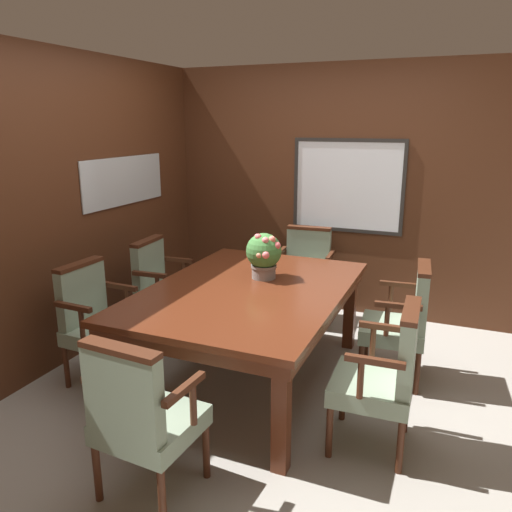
{
  "coord_description": "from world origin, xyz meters",
  "views": [
    {
      "loc": [
        1.32,
        -3.02,
        1.91
      ],
      "look_at": [
        -0.06,
        0.27,
        0.94
      ],
      "focal_mm": 35.0,
      "sensor_mm": 36.0,
      "label": 1
    }
  ],
  "objects_px": {
    "chair_left_near": "(96,318)",
    "chair_left_far": "(161,286)",
    "chair_head_far": "(305,271)",
    "chair_head_near": "(141,413)",
    "chair_right_far": "(403,318)",
    "chair_right_near": "(385,373)",
    "dining_table": "(248,299)",
    "potted_plant": "(264,254)"
  },
  "relations": [
    {
      "from": "chair_left_far",
      "to": "chair_right_near",
      "type": "bearing_deg",
      "value": -115.86
    },
    {
      "from": "chair_left_near",
      "to": "chair_head_near",
      "type": "height_order",
      "value": "same"
    },
    {
      "from": "dining_table",
      "to": "chair_head_near",
      "type": "height_order",
      "value": "chair_head_near"
    },
    {
      "from": "chair_head_far",
      "to": "chair_right_near",
      "type": "height_order",
      "value": "same"
    },
    {
      "from": "chair_left_near",
      "to": "chair_head_near",
      "type": "bearing_deg",
      "value": -128.58
    },
    {
      "from": "dining_table",
      "to": "chair_head_far",
      "type": "height_order",
      "value": "chair_head_far"
    },
    {
      "from": "chair_head_far",
      "to": "chair_left_near",
      "type": "bearing_deg",
      "value": -125.56
    },
    {
      "from": "chair_left_far",
      "to": "chair_head_near",
      "type": "distance_m",
      "value": 2.02
    },
    {
      "from": "dining_table",
      "to": "chair_left_far",
      "type": "height_order",
      "value": "chair_left_far"
    },
    {
      "from": "chair_head_near",
      "to": "chair_head_far",
      "type": "bearing_deg",
      "value": -86.81
    },
    {
      "from": "chair_right_far",
      "to": "chair_left_far",
      "type": "xyz_separation_m",
      "value": [
        -2.07,
        -0.05,
        0.0
      ]
    },
    {
      "from": "dining_table",
      "to": "chair_left_far",
      "type": "bearing_deg",
      "value": 158.01
    },
    {
      "from": "chair_left_near",
      "to": "potted_plant",
      "type": "height_order",
      "value": "potted_plant"
    },
    {
      "from": "chair_right_near",
      "to": "dining_table",
      "type": "bearing_deg",
      "value": -114.47
    },
    {
      "from": "potted_plant",
      "to": "chair_right_near",
      "type": "bearing_deg",
      "value": -33.7
    },
    {
      "from": "dining_table",
      "to": "potted_plant",
      "type": "bearing_deg",
      "value": 85.69
    },
    {
      "from": "chair_right_near",
      "to": "chair_left_near",
      "type": "relative_size",
      "value": 1.0
    },
    {
      "from": "chair_head_far",
      "to": "chair_right_near",
      "type": "relative_size",
      "value": 1.0
    },
    {
      "from": "chair_head_near",
      "to": "potted_plant",
      "type": "bearing_deg",
      "value": -87.17
    },
    {
      "from": "chair_right_far",
      "to": "dining_table",
      "type": "bearing_deg",
      "value": -71.12
    },
    {
      "from": "chair_left_far",
      "to": "chair_left_near",
      "type": "relative_size",
      "value": 1.0
    },
    {
      "from": "chair_left_near",
      "to": "chair_head_near",
      "type": "distance_m",
      "value": 1.39
    },
    {
      "from": "dining_table",
      "to": "chair_right_far",
      "type": "height_order",
      "value": "chair_right_far"
    },
    {
      "from": "chair_left_far",
      "to": "potted_plant",
      "type": "height_order",
      "value": "potted_plant"
    },
    {
      "from": "chair_right_near",
      "to": "chair_head_near",
      "type": "bearing_deg",
      "value": -51.96
    },
    {
      "from": "chair_left_far",
      "to": "chair_head_near",
      "type": "bearing_deg",
      "value": -153.49
    },
    {
      "from": "chair_left_near",
      "to": "chair_left_far",
      "type": "bearing_deg",
      "value": 0.45
    },
    {
      "from": "chair_head_far",
      "to": "potted_plant",
      "type": "bearing_deg",
      "value": -94.51
    },
    {
      "from": "chair_left_near",
      "to": "chair_right_far",
      "type": "bearing_deg",
      "value": -64.69
    },
    {
      "from": "chair_head_far",
      "to": "chair_head_near",
      "type": "relative_size",
      "value": 1.0
    },
    {
      "from": "chair_head_far",
      "to": "chair_left_far",
      "type": "relative_size",
      "value": 1.0
    },
    {
      "from": "chair_right_far",
      "to": "chair_left_far",
      "type": "relative_size",
      "value": 1.0
    },
    {
      "from": "dining_table",
      "to": "chair_right_near",
      "type": "bearing_deg",
      "value": -22.23
    },
    {
      "from": "dining_table",
      "to": "chair_head_far",
      "type": "relative_size",
      "value": 2.14
    },
    {
      "from": "chair_left_far",
      "to": "chair_left_near",
      "type": "distance_m",
      "value": 0.83
    },
    {
      "from": "chair_right_near",
      "to": "chair_left_near",
      "type": "xyz_separation_m",
      "value": [
        -2.11,
        0.01,
        0.0
      ]
    },
    {
      "from": "chair_head_far",
      "to": "chair_right_far",
      "type": "distance_m",
      "value": 1.37
    },
    {
      "from": "dining_table",
      "to": "chair_right_far",
      "type": "bearing_deg",
      "value": 23.91
    },
    {
      "from": "chair_right_far",
      "to": "potted_plant",
      "type": "bearing_deg",
      "value": -83.71
    },
    {
      "from": "chair_head_far",
      "to": "chair_left_near",
      "type": "height_order",
      "value": "same"
    },
    {
      "from": "potted_plant",
      "to": "chair_head_far",
      "type": "bearing_deg",
      "value": 89.98
    },
    {
      "from": "dining_table",
      "to": "chair_head_near",
      "type": "xyz_separation_m",
      "value": [
        -0.01,
        -1.33,
        -0.16
      ]
    }
  ]
}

